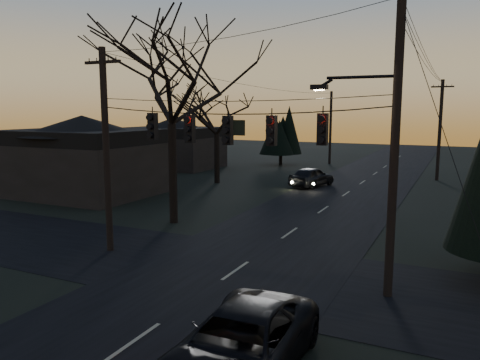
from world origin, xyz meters
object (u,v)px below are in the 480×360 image
at_px(sedan_oncoming_a, 312,177).
at_px(utility_pole_right, 387,296).
at_px(utility_pole_far_r, 437,180).
at_px(suv_near, 241,345).
at_px(bare_tree_left, 171,82).
at_px(utility_pole_far_l, 329,164).
at_px(utility_pole_left, 111,250).

bearing_deg(sedan_oncoming_a, utility_pole_right, 127.86).
distance_m(utility_pole_far_r, suv_near, 34.32).
bearing_deg(suv_near, bare_tree_left, 126.99).
distance_m(utility_pole_right, bare_tree_left, 14.97).
relative_size(utility_pole_far_r, utility_pole_far_l, 1.06).
relative_size(utility_pole_far_r, bare_tree_left, 0.80).
bearing_deg(utility_pole_far_l, bare_tree_left, -90.65).
distance_m(utility_pole_far_l, bare_tree_left, 31.47).
xyz_separation_m(utility_pole_right, utility_pole_left, (-11.50, 0.00, 0.00)).
xyz_separation_m(utility_pole_far_r, bare_tree_left, (-11.85, -22.59, 7.39)).
bearing_deg(utility_pole_left, utility_pole_far_l, 90.00).
height_order(utility_pole_far_l, bare_tree_left, bare_tree_left).
bearing_deg(utility_pole_right, suv_near, -110.25).
bearing_deg(utility_pole_far_r, sedan_oncoming_a, -137.72).
bearing_deg(bare_tree_left, utility_pole_far_r, 62.33).
bearing_deg(suv_near, utility_pole_far_l, 99.92).
distance_m(utility_pole_right, utility_pole_far_r, 28.00).
relative_size(utility_pole_left, bare_tree_left, 0.80).
xyz_separation_m(bare_tree_left, sedan_oncoming_a, (3.15, 14.68, -6.61)).
xyz_separation_m(utility_pole_right, bare_tree_left, (-11.85, 5.41, 7.39)).
distance_m(utility_pole_left, bare_tree_left, 9.16).
distance_m(utility_pole_far_r, utility_pole_far_l, 14.01).
bearing_deg(suv_near, utility_pole_right, 67.38).
xyz_separation_m(utility_pole_left, sedan_oncoming_a, (2.80, 20.09, 0.78)).
bearing_deg(sedan_oncoming_a, utility_pole_far_l, -65.58).
height_order(suv_near, sedan_oncoming_a, sedan_oncoming_a).
bearing_deg(utility_pole_far_l, sedan_oncoming_a, -80.02).
height_order(utility_pole_right, utility_pole_far_r, utility_pole_right).
distance_m(utility_pole_left, sedan_oncoming_a, 20.30).
xyz_separation_m(utility_pole_left, utility_pole_far_r, (11.50, 28.00, 0.00)).
height_order(utility_pole_left, sedan_oncoming_a, utility_pole_left).
bearing_deg(utility_pole_far_r, bare_tree_left, -117.67).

